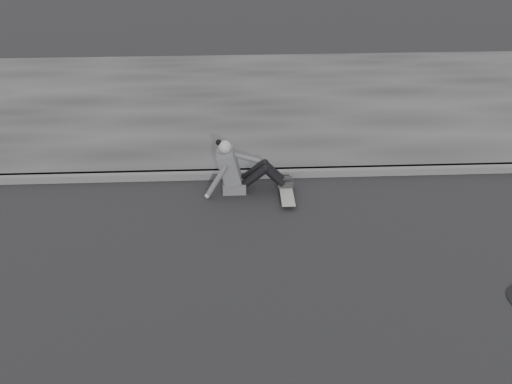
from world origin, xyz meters
TOP-DOWN VIEW (x-y plane):
  - ground at (0.00, 0.00)m, footprint 80.00×80.00m
  - curb at (0.00, 2.58)m, footprint 24.00×0.16m
  - sidewalk at (0.00, 5.60)m, footprint 24.00×6.00m
  - skateboard at (-2.01, 1.92)m, footprint 0.20×0.78m
  - seated_woman at (-2.75, 2.17)m, footprint 1.38×0.46m

SIDE VIEW (x-z plane):
  - ground at x=0.00m, z-range 0.00..0.00m
  - curb at x=0.00m, z-range 0.00..0.12m
  - sidewalk at x=0.00m, z-range 0.00..0.12m
  - skateboard at x=-2.01m, z-range 0.03..0.12m
  - seated_woman at x=-2.75m, z-range -0.08..0.80m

